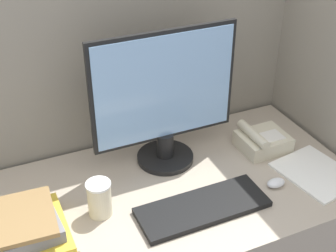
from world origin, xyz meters
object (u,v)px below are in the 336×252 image
Objects in this scene: coffee_cup at (100,199)px; book_stack at (29,228)px; keyboard at (203,207)px; mouse at (276,183)px; monitor at (165,101)px; desk_telephone at (262,141)px.

coffee_cup is 0.43× the size of book_stack.
mouse reaches higher than keyboard.
mouse is (0.29, -0.31, -0.24)m from monitor.
book_stack is (-0.23, -0.02, -0.02)m from coffee_cup.
coffee_cup is (-0.61, 0.12, 0.05)m from mouse.
keyboard is at bearing -10.51° from book_stack.
keyboard is 0.29m from mouse.
monitor is at bearing 166.38° from desk_telephone.
coffee_cup reaches higher than mouse.
monitor is 1.23× the size of keyboard.
coffee_cup is at bearing 168.72° from mouse.
monitor is at bearing 89.75° from keyboard.
monitor is 7.93× the size of mouse.
desk_telephone is at bearing -13.62° from monitor.
book_stack is (-0.55, 0.10, 0.04)m from keyboard.
book_stack reaches higher than mouse.
coffee_cup reaches higher than book_stack.
monitor reaches higher than keyboard.
desk_telephone reaches higher than mouse.
book_stack is at bearing -172.62° from desk_telephone.
coffee_cup is at bearing -171.86° from desk_telephone.
mouse is 0.24m from desk_telephone.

